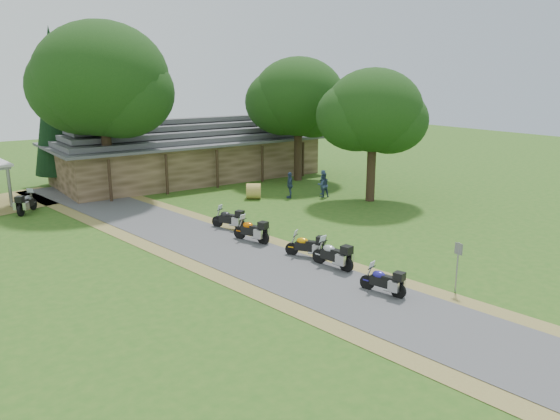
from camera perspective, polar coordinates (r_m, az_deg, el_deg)
ground at (r=22.06m, az=4.61°, el=-7.90°), size 120.00×120.00×0.00m
driveway at (r=24.79m, az=-2.24°, el=-5.34°), size 51.95×51.95×0.00m
lodge at (r=44.41m, az=-9.44°, el=6.40°), size 21.40×9.40×4.90m
motorcycle_row_a at (r=21.37m, az=10.69°, el=-7.15°), size 0.99×1.81×1.18m
motorcycle_row_b at (r=23.83m, az=5.51°, el=-4.53°), size 0.96×2.01×1.32m
motorcycle_row_c at (r=25.09m, az=2.76°, el=-3.63°), size 1.45×1.82×1.22m
motorcycle_row_d at (r=27.37m, az=-3.03°, el=-2.02°), size 1.21×2.02×1.32m
motorcycle_row_e at (r=29.74m, az=-5.41°, el=-0.81°), size 1.37×1.91×1.26m
motorcycle_carport_b at (r=36.42m, az=-24.96°, el=0.77°), size 1.73×1.99×1.37m
person_a at (r=38.32m, az=4.44°, el=3.14°), size 0.70×0.67×1.99m
person_b at (r=37.37m, az=4.55°, el=2.86°), size 0.65×0.54×1.99m
person_c at (r=36.98m, az=1.03°, el=2.85°), size 0.69×0.73×2.08m
hay_bale at (r=36.88m, az=-2.77°, el=1.98°), size 1.38×1.40×1.04m
sign_post at (r=22.12m, az=18.02°, el=-5.73°), size 0.36×0.06×2.01m
oak_lodge_left at (r=38.54m, az=-17.97°, el=10.64°), size 8.79×8.79×12.75m
oak_lodge_right at (r=42.81m, az=1.93°, el=10.08°), size 7.07×7.07×10.52m
oak_driveway at (r=36.09m, az=9.67°, el=8.43°), size 6.28×6.28×9.63m
cedar_near at (r=43.60m, az=-22.37°, el=9.82°), size 3.71×3.71×11.57m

